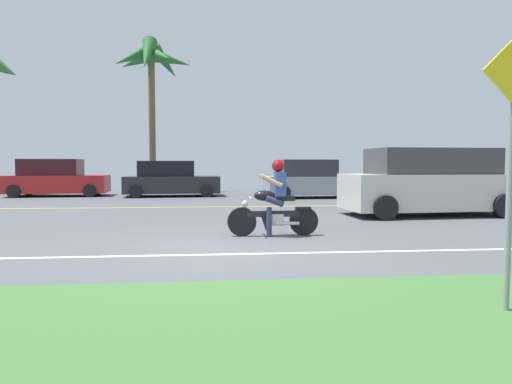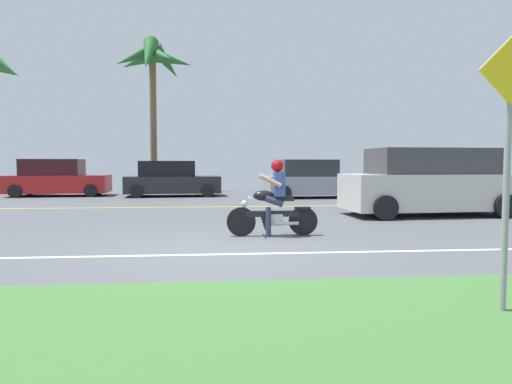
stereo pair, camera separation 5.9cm
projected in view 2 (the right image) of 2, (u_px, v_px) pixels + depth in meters
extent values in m
cube|color=#4C4F54|center=(218.00, 227.00, 10.57)|extent=(56.00, 30.00, 0.04)
cube|color=#3D6B33|center=(223.00, 348.00, 3.50)|extent=(56.00, 3.80, 0.06)
cube|color=silver|center=(219.00, 254.00, 7.24)|extent=(50.40, 0.12, 0.01)
cube|color=yellow|center=(217.00, 207.00, 15.25)|extent=(50.40, 0.12, 0.01)
cylinder|color=black|center=(241.00, 222.00, 9.07)|extent=(0.57, 0.09, 0.57)
cylinder|color=black|center=(303.00, 221.00, 9.19)|extent=(0.57, 0.09, 0.57)
cylinder|color=#B7BAC1|center=(246.00, 210.00, 9.07)|extent=(0.26, 0.05, 0.50)
cube|color=black|center=(272.00, 214.00, 9.12)|extent=(1.05, 0.10, 0.11)
cube|color=#B7BAC1|center=(275.00, 219.00, 9.13)|extent=(0.31, 0.19, 0.23)
ellipsoid|color=black|center=(264.00, 196.00, 9.08)|extent=(0.42, 0.23, 0.21)
cube|color=black|center=(282.00, 198.00, 9.12)|extent=(0.46, 0.21, 0.10)
cube|color=black|center=(302.00, 208.00, 9.17)|extent=(0.31, 0.15, 0.06)
cylinder|color=#B7BAC1|center=(250.00, 198.00, 9.06)|extent=(0.04, 0.59, 0.03)
sphere|color=#B7BAC1|center=(244.00, 204.00, 9.06)|extent=(0.13, 0.13, 0.13)
cylinder|color=#B7BAC1|center=(287.00, 223.00, 9.04)|extent=(0.48, 0.07, 0.07)
cube|color=#334C8C|center=(279.00, 184.00, 9.10)|extent=(0.21, 0.31, 0.48)
sphere|color=maroon|center=(277.00, 166.00, 9.07)|extent=(0.25, 0.25, 0.25)
cylinder|color=#2D334C|center=(273.00, 200.00, 9.20)|extent=(0.38, 0.12, 0.24)
cylinder|color=#2D334C|center=(274.00, 201.00, 9.01)|extent=(0.38, 0.12, 0.24)
cylinder|color=#2D334C|center=(268.00, 222.00, 8.99)|extent=(0.11, 0.11, 0.58)
cylinder|color=#2D334C|center=(265.00, 222.00, 9.23)|extent=(0.19, 0.11, 0.32)
cylinder|color=tan|center=(268.00, 180.00, 9.26)|extent=(0.43, 0.09, 0.27)
cylinder|color=tan|center=(271.00, 181.00, 8.88)|extent=(0.43, 0.09, 0.27)
cube|color=beige|center=(428.00, 192.00, 12.75)|extent=(4.71, 2.12, 0.98)
cube|color=#3B3A3D|center=(432.00, 161.00, 12.71)|extent=(3.41, 1.79, 0.71)
cylinder|color=black|center=(463.00, 200.00, 13.94)|extent=(0.65, 0.25, 0.64)
cylinder|color=black|center=(358.00, 202.00, 13.46)|extent=(0.65, 0.25, 0.64)
cylinder|color=black|center=(505.00, 206.00, 12.09)|extent=(0.65, 0.25, 0.64)
cylinder|color=black|center=(385.00, 208.00, 11.61)|extent=(0.65, 0.25, 0.64)
cylinder|color=black|center=(507.00, 189.00, 13.09)|extent=(0.23, 0.59, 0.58)
cube|color=#AD1E1E|center=(59.00, 184.00, 20.42)|extent=(4.36, 2.04, 0.77)
cube|color=#351116|center=(53.00, 167.00, 20.34)|extent=(2.55, 1.70, 0.71)
cylinder|color=black|center=(15.00, 191.00, 19.32)|extent=(0.57, 0.21, 0.56)
cylinder|color=black|center=(91.00, 191.00, 19.75)|extent=(0.57, 0.21, 0.56)
cylinder|color=black|center=(30.00, 189.00, 21.12)|extent=(0.57, 0.21, 0.56)
cylinder|color=black|center=(99.00, 188.00, 21.56)|extent=(0.57, 0.21, 0.56)
cube|color=#232328|center=(173.00, 184.00, 20.32)|extent=(4.26, 2.16, 0.73)
cube|color=black|center=(167.00, 169.00, 20.24)|extent=(2.51, 1.77, 0.67)
cylinder|color=black|center=(137.00, 191.00, 19.18)|extent=(0.57, 0.22, 0.56)
cylinder|color=black|center=(208.00, 191.00, 19.67)|extent=(0.57, 0.22, 0.56)
cylinder|color=black|center=(140.00, 189.00, 21.00)|extent=(0.57, 0.22, 0.56)
cylinder|color=black|center=(205.00, 188.00, 21.49)|extent=(0.57, 0.22, 0.56)
cube|color=#8C939E|center=(313.00, 185.00, 19.41)|extent=(4.02, 1.90, 0.76)
cube|color=#2D2F36|center=(308.00, 168.00, 19.34)|extent=(2.35, 1.59, 0.70)
cylinder|color=black|center=(284.00, 193.00, 18.38)|extent=(0.57, 0.20, 0.56)
cylinder|color=black|center=(353.00, 192.00, 18.75)|extent=(0.57, 0.20, 0.56)
cylinder|color=black|center=(277.00, 190.00, 20.11)|extent=(0.57, 0.20, 0.56)
cylinder|color=black|center=(340.00, 190.00, 20.47)|extent=(0.57, 0.20, 0.56)
cube|color=#2D663D|center=(408.00, 183.00, 21.60)|extent=(4.25, 1.84, 0.77)
cube|color=black|center=(413.00, 167.00, 21.57)|extent=(2.48, 1.55, 0.71)
cylinder|color=black|center=(431.00, 187.00, 22.57)|extent=(0.56, 0.19, 0.56)
cylinder|color=black|center=(370.00, 187.00, 22.38)|extent=(0.56, 0.19, 0.56)
cylinder|color=black|center=(447.00, 189.00, 20.85)|extent=(0.56, 0.19, 0.56)
cylinder|color=black|center=(382.00, 189.00, 20.66)|extent=(0.56, 0.19, 0.56)
cone|color=#337538|center=(4.00, 66.00, 21.42)|extent=(1.85, 0.92, 1.48)
cone|color=#337538|center=(2.00, 69.00, 22.22)|extent=(1.31, 1.90, 0.92)
cylinder|color=brown|center=(153.00, 124.00, 23.47)|extent=(0.34, 0.34, 6.98)
sphere|color=#28662D|center=(152.00, 54.00, 23.25)|extent=(0.88, 0.88, 0.88)
cone|color=#28662D|center=(171.00, 60.00, 23.46)|extent=(2.29, 1.01, 1.19)
cone|color=#28662D|center=(166.00, 63.00, 24.05)|extent=(1.94, 2.12, 1.89)
cone|color=#28662D|center=(152.00, 63.00, 24.18)|extent=(1.13, 2.33, 1.43)
cone|color=#28662D|center=(138.00, 61.00, 23.69)|extent=(2.28, 1.82, 1.20)
cone|color=#28662D|center=(134.00, 57.00, 22.72)|extent=(2.29, 1.78, 1.65)
cone|color=#28662D|center=(148.00, 55.00, 22.32)|extent=(0.91, 2.03, 2.06)
cone|color=#28662D|center=(161.00, 56.00, 22.52)|extent=(1.85, 2.29, 1.36)
cylinder|color=gray|center=(506.00, 208.00, 4.25)|extent=(0.06, 0.06, 2.04)
cube|color=yellow|center=(512.00, 70.00, 4.15)|extent=(0.62, 0.03, 0.62)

